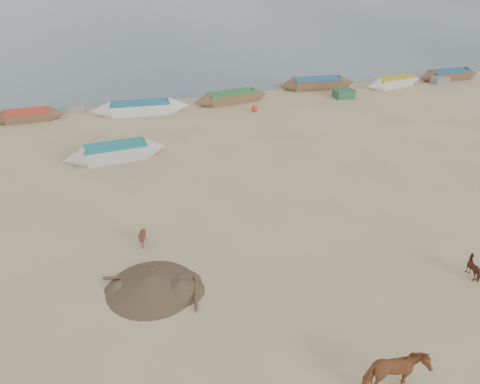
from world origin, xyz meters
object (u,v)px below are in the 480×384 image
at_px(near_canoe, 116,152).
at_px(calf_right, 476,268).
at_px(cow_adult, 395,374).
at_px(calf_front, 142,238).

bearing_deg(near_canoe, calf_right, -55.34).
distance_m(cow_adult, near_canoe, 19.56).
bearing_deg(cow_adult, calf_front, 35.45).
height_order(cow_adult, calf_front, cow_adult).
distance_m(calf_front, calf_right, 13.12).
distance_m(cow_adult, calf_right, 6.95).
xyz_separation_m(cow_adult, calf_front, (-5.84, 9.31, -0.30)).
bearing_deg(calf_front, near_canoe, 150.65).
xyz_separation_m(calf_front, near_canoe, (-0.35, 9.24, 0.03)).
height_order(cow_adult, calf_right, cow_adult).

